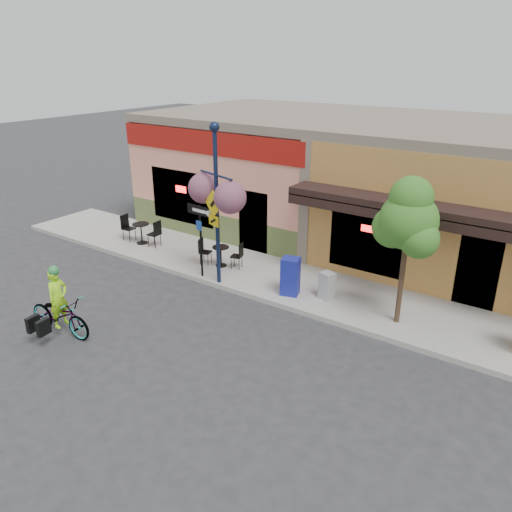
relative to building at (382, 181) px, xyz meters
The scene contains 13 objects.
ground 7.83m from the building, 90.00° to the right, with size 90.00×90.00×0.00m, color #2D2D30.
sidewalk 5.91m from the building, 90.00° to the right, with size 24.00×3.00×0.15m, color #9E9B93.
curb 7.28m from the building, 90.00° to the right, with size 24.00×0.12×0.15m, color #A8A59E.
building is the anchor object (origin of this frame).
bicycle 12.09m from the building, 109.14° to the right, with size 0.69×1.98×1.04m, color maroon.
cyclist_rider 12.04m from the building, 108.91° to the right, with size 0.56×0.37×1.53m, color #A8FC1A.
lamp_post 7.25m from the building, 108.97° to the right, with size 1.53×0.61×4.80m, color #131F3E, non-canonical shape.
one_way_sign 7.51m from the building, 114.31° to the right, with size 0.88×0.19×2.30m, color black, non-canonical shape.
cafe_set_left 9.09m from the building, 139.35° to the right, with size 1.64×0.82×0.99m, color black, non-canonical shape.
cafe_set_right 6.80m from the building, 117.81° to the right, with size 1.46×0.73×0.88m, color black, non-canonical shape.
newspaper_box_blue 6.50m from the building, 91.28° to the right, with size 0.50×0.45×1.11m, color navy, non-canonical shape.
newspaper_box_grey 6.27m from the building, 81.76° to the right, with size 0.37×0.34×0.80m, color #A6A6A6, non-canonical shape.
street_tree 6.81m from the building, 63.93° to the right, with size 1.52×1.52×3.91m, color #3D7A26, non-canonical shape.
Camera 1 is at (6.47, -10.11, 6.65)m, focal length 35.00 mm.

